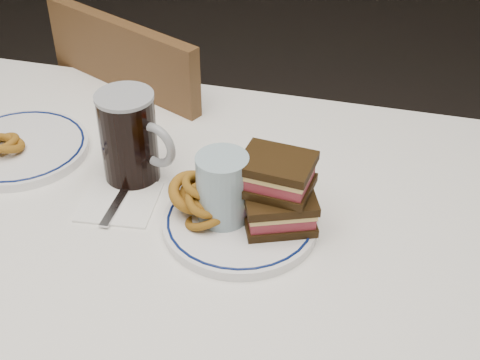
% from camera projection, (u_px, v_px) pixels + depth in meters
% --- Properties ---
extents(dining_table, '(1.27, 0.87, 0.75)m').
position_uv_depth(dining_table, '(134.00, 255.00, 1.15)').
color(dining_table, white).
rests_on(dining_table, floor).
extents(chair_far, '(0.55, 0.55, 0.90)m').
position_uv_depth(chair_far, '(170.00, 163.00, 1.64)').
color(chair_far, '#442D16').
rests_on(chair_far, floor).
extents(main_plate, '(0.24, 0.24, 0.02)m').
position_uv_depth(main_plate, '(240.00, 222.00, 1.04)').
color(main_plate, white).
rests_on(main_plate, dining_table).
extents(reuben_sandwich, '(0.13, 0.12, 0.11)m').
position_uv_depth(reuben_sandwich, '(278.00, 192.00, 1.00)').
color(reuben_sandwich, black).
rests_on(reuben_sandwich, main_plate).
extents(onion_rings_main, '(0.11, 0.11, 0.09)m').
position_uv_depth(onion_rings_main, '(203.00, 199.00, 1.03)').
color(onion_rings_main, brown).
rests_on(onion_rings_main, main_plate).
extents(ketchup_ramekin, '(0.06, 0.06, 0.04)m').
position_uv_depth(ketchup_ramekin, '(234.00, 175.00, 1.10)').
color(ketchup_ramekin, white).
rests_on(ketchup_ramekin, main_plate).
extents(beer_mug, '(0.14, 0.10, 0.16)m').
position_uv_depth(beer_mug, '(130.00, 137.00, 1.10)').
color(beer_mug, black).
rests_on(beer_mug, dining_table).
extents(water_glass, '(0.08, 0.08, 0.13)m').
position_uv_depth(water_glass, '(223.00, 192.00, 1.01)').
color(water_glass, '#92AEBC').
rests_on(water_glass, dining_table).
extents(far_plate, '(0.25, 0.25, 0.02)m').
position_uv_depth(far_plate, '(20.00, 148.00, 1.21)').
color(far_plate, white).
rests_on(far_plate, dining_table).
extents(onion_rings_far, '(0.09, 0.08, 0.05)m').
position_uv_depth(onion_rings_far, '(3.00, 143.00, 1.19)').
color(onion_rings_far, brown).
rests_on(onion_rings_far, far_plate).
extents(napkin_fork, '(0.13, 0.16, 0.01)m').
position_uv_depth(napkin_fork, '(120.00, 200.00, 1.10)').
color(napkin_fork, white).
rests_on(napkin_fork, dining_table).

